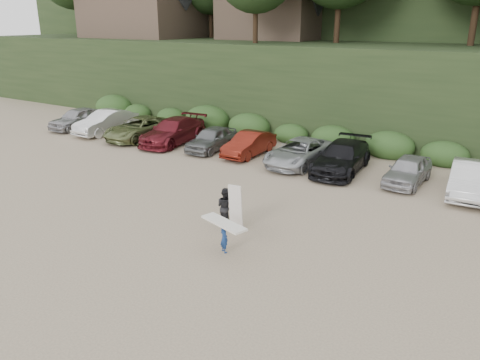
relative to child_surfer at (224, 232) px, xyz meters
The scene contains 4 objects.
ground 1.00m from the child_surfer, 62.68° to the left, with size 120.00×120.00×0.00m, color tan.
parked_cars 10.66m from the child_surfer, 98.89° to the left, with size 39.38×6.02×1.63m.
child_surfer is the anchor object (origin of this frame).
adult_surfer 2.16m from the child_surfer, 121.93° to the left, with size 1.25×0.73×1.83m.
Camera 1 is at (7.97, -12.51, 7.66)m, focal length 35.00 mm.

